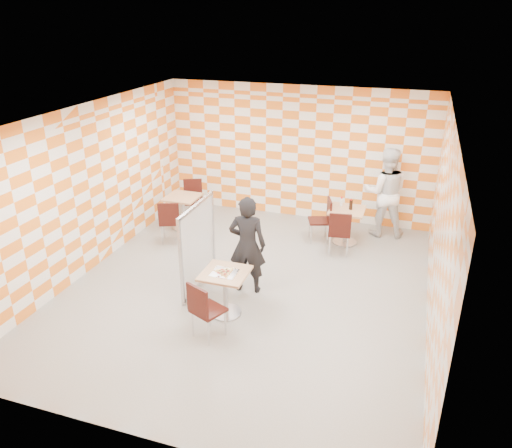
{
  "coord_description": "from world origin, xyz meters",
  "views": [
    {
      "loc": [
        2.51,
        -7.12,
        4.51
      ],
      "look_at": [
        0.1,
        0.2,
        1.15
      ],
      "focal_mm": 35.0,
      "sensor_mm": 36.0,
      "label": 1
    }
  ],
  "objects_px": {
    "man_white": "(385,192)",
    "partition": "(198,245)",
    "main_table": "(225,286)",
    "chair_second_front": "(340,230)",
    "chair_second_side": "(324,217)",
    "second_table": "(346,220)",
    "chair_main_front": "(203,307)",
    "empty_table": "(183,207)",
    "man_dark": "(247,245)",
    "chair_empty_near": "(170,219)",
    "sport_bottle": "(341,202)",
    "chair_empty_far": "(193,196)",
    "soda_bottle": "(351,205)"
  },
  "relations": [
    {
      "from": "main_table",
      "to": "chair_main_front",
      "type": "bearing_deg",
      "value": -94.43
    },
    {
      "from": "chair_empty_far",
      "to": "man_white",
      "type": "distance_m",
      "value": 4.25
    },
    {
      "from": "chair_main_front",
      "to": "main_table",
      "type": "bearing_deg",
      "value": 85.57
    },
    {
      "from": "main_table",
      "to": "chair_empty_far",
      "type": "relative_size",
      "value": 0.81
    },
    {
      "from": "man_white",
      "to": "partition",
      "type": "bearing_deg",
      "value": 39.77
    },
    {
      "from": "chair_empty_near",
      "to": "man_dark",
      "type": "xyz_separation_m",
      "value": [
        2.12,
        -1.26,
        0.31
      ]
    },
    {
      "from": "sport_bottle",
      "to": "second_table",
      "type": "bearing_deg",
      "value": -46.79
    },
    {
      "from": "second_table",
      "to": "man_white",
      "type": "relative_size",
      "value": 0.39
    },
    {
      "from": "man_white",
      "to": "main_table",
      "type": "bearing_deg",
      "value": 52.83
    },
    {
      "from": "chair_second_front",
      "to": "chair_second_side",
      "type": "xyz_separation_m",
      "value": [
        -0.42,
        0.57,
        0.0
      ]
    },
    {
      "from": "chair_second_front",
      "to": "man_dark",
      "type": "distance_m",
      "value": 2.22
    },
    {
      "from": "chair_second_front",
      "to": "partition",
      "type": "xyz_separation_m",
      "value": [
        -2.11,
        -1.94,
        0.25
      ]
    },
    {
      "from": "chair_second_front",
      "to": "chair_second_side",
      "type": "height_order",
      "value": "same"
    },
    {
      "from": "main_table",
      "to": "soda_bottle",
      "type": "bearing_deg",
      "value": 65.66
    },
    {
      "from": "empty_table",
      "to": "soda_bottle",
      "type": "relative_size",
      "value": 3.26
    },
    {
      "from": "partition",
      "to": "chair_main_front",
      "type": "bearing_deg",
      "value": -63.12
    },
    {
      "from": "chair_empty_near",
      "to": "partition",
      "type": "bearing_deg",
      "value": -47.72
    },
    {
      "from": "second_table",
      "to": "empty_table",
      "type": "relative_size",
      "value": 1.0
    },
    {
      "from": "main_table",
      "to": "man_dark",
      "type": "height_order",
      "value": "man_dark"
    },
    {
      "from": "partition",
      "to": "man_dark",
      "type": "bearing_deg",
      "value": 9.98
    },
    {
      "from": "man_white",
      "to": "soda_bottle",
      "type": "distance_m",
      "value": 0.92
    },
    {
      "from": "empty_table",
      "to": "man_dark",
      "type": "distance_m",
      "value": 3.02
    },
    {
      "from": "man_white",
      "to": "chair_second_front",
      "type": "bearing_deg",
      "value": 52.05
    },
    {
      "from": "second_table",
      "to": "sport_bottle",
      "type": "height_order",
      "value": "sport_bottle"
    },
    {
      "from": "main_table",
      "to": "chair_empty_near",
      "type": "height_order",
      "value": "chair_empty_near"
    },
    {
      "from": "empty_table",
      "to": "man_dark",
      "type": "height_order",
      "value": "man_dark"
    },
    {
      "from": "chair_main_front",
      "to": "man_dark",
      "type": "distance_m",
      "value": 1.56
    },
    {
      "from": "chair_main_front",
      "to": "second_table",
      "type": "bearing_deg",
      "value": 69.79
    },
    {
      "from": "chair_main_front",
      "to": "soda_bottle",
      "type": "relative_size",
      "value": 4.02
    },
    {
      "from": "partition",
      "to": "sport_bottle",
      "type": "bearing_deg",
      "value": 53.64
    },
    {
      "from": "man_white",
      "to": "chair_empty_near",
      "type": "bearing_deg",
      "value": 14.89
    },
    {
      "from": "empty_table",
      "to": "man_white",
      "type": "bearing_deg",
      "value": 14.16
    },
    {
      "from": "second_table",
      "to": "chair_main_front",
      "type": "xyz_separation_m",
      "value": [
        -1.45,
        -3.93,
        0.04
      ]
    },
    {
      "from": "chair_empty_far",
      "to": "man_dark",
      "type": "distance_m",
      "value": 3.45
    },
    {
      "from": "chair_second_front",
      "to": "chair_second_side",
      "type": "distance_m",
      "value": 0.71
    },
    {
      "from": "partition",
      "to": "man_white",
      "type": "height_order",
      "value": "man_white"
    },
    {
      "from": "empty_table",
      "to": "chair_second_front",
      "type": "xyz_separation_m",
      "value": [
        3.47,
        -0.25,
        0.04
      ]
    },
    {
      "from": "second_table",
      "to": "chair_empty_near",
      "type": "xyz_separation_m",
      "value": [
        -3.42,
        -1.15,
        0.04
      ]
    },
    {
      "from": "chair_second_front",
      "to": "sport_bottle",
      "type": "distance_m",
      "value": 0.83
    },
    {
      "from": "chair_main_front",
      "to": "sport_bottle",
      "type": "height_order",
      "value": "sport_bottle"
    },
    {
      "from": "partition",
      "to": "sport_bottle",
      "type": "xyz_separation_m",
      "value": [
        2.0,
        2.71,
        0.05
      ]
    },
    {
      "from": "chair_second_side",
      "to": "sport_bottle",
      "type": "relative_size",
      "value": 4.62
    },
    {
      "from": "empty_table",
      "to": "partition",
      "type": "height_order",
      "value": "partition"
    },
    {
      "from": "chair_second_front",
      "to": "man_white",
      "type": "xyz_separation_m",
      "value": [
        0.71,
        1.3,
        0.41
      ]
    },
    {
      "from": "main_table",
      "to": "chair_empty_far",
      "type": "height_order",
      "value": "chair_empty_far"
    },
    {
      "from": "chair_second_front",
      "to": "man_dark",
      "type": "relative_size",
      "value": 0.54
    },
    {
      "from": "chair_second_front",
      "to": "chair_empty_far",
      "type": "height_order",
      "value": "same"
    },
    {
      "from": "chair_second_side",
      "to": "chair_main_front",
      "type": "bearing_deg",
      "value": -104.27
    },
    {
      "from": "man_dark",
      "to": "empty_table",
      "type": "bearing_deg",
      "value": -50.96
    },
    {
      "from": "chair_main_front",
      "to": "man_white",
      "type": "distance_m",
      "value": 5.1
    }
  ]
}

